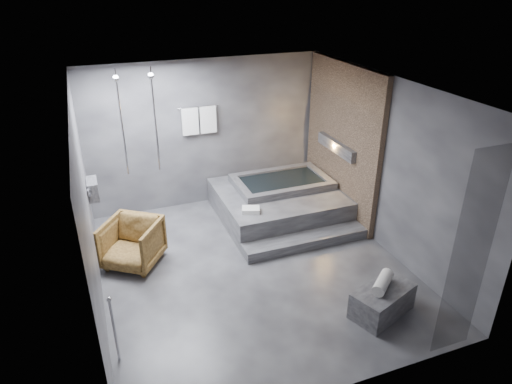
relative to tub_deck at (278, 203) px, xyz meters
name	(u,v)px	position (x,y,z in m)	size (l,w,h in m)	color
room	(272,156)	(-0.65, -1.21, 1.48)	(5.00, 5.04, 2.82)	#2B2B2D
tub_deck	(278,203)	(0.00, 0.00, 0.00)	(2.20, 2.00, 0.50)	#303032
tub_step	(306,241)	(0.00, -1.18, -0.16)	(2.20, 0.36, 0.18)	#303032
concrete_bench	(382,301)	(0.21, -3.05, -0.05)	(0.87, 0.48, 0.39)	#2F2E31
driftwood_chair	(132,243)	(-2.77, -0.68, 0.12)	(0.80, 0.82, 0.75)	#412B10
rolled_towel	(383,283)	(0.20, -3.01, 0.23)	(0.17, 0.17, 0.47)	silver
deck_towel	(251,210)	(-0.77, -0.60, 0.29)	(0.30, 0.22, 0.08)	white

